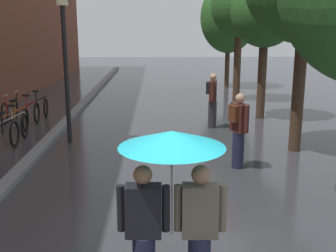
{
  "coord_description": "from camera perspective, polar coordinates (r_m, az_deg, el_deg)",
  "views": [
    {
      "loc": [
        -0.23,
        -3.6,
        3.09
      ],
      "look_at": [
        -0.03,
        3.68,
        1.35
      ],
      "focal_mm": 44.69,
      "sensor_mm": 36.0,
      "label": 1
    }
  ],
  "objects": [
    {
      "name": "kerb_strip",
      "position": [
        14.25,
        -13.58,
        0.79
      ],
      "size": [
        0.3,
        36.0,
        0.12
      ],
      "primitive_type": "cube",
      "color": "slate",
      "rests_on": "ground"
    },
    {
      "name": "street_tree_2",
      "position": [
        14.5,
        13.13,
        14.97
      ],
      "size": [
        2.26,
        2.26,
        4.8
      ],
      "color": "#473323",
      "rests_on": "ground"
    },
    {
      "name": "street_tree_3",
      "position": [
        17.93,
        9.72,
        15.78
      ],
      "size": [
        2.33,
        2.33,
        5.23
      ],
      "color": "#473323",
      "rests_on": "ground"
    },
    {
      "name": "street_tree_4",
      "position": [
        21.88,
        8.28,
        14.47
      ],
      "size": [
        2.85,
        2.85,
        5.32
      ],
      "color": "#473323",
      "rests_on": "ground"
    },
    {
      "name": "parked_bicycle_5",
      "position": [
        12.63,
        -21.26,
        0.1
      ],
      "size": [
        1.13,
        0.78,
        0.96
      ],
      "color": "black",
      "rests_on": "ground"
    },
    {
      "name": "parked_bicycle_6",
      "position": [
        13.41,
        -20.99,
        0.86
      ],
      "size": [
        1.13,
        0.77,
        0.96
      ],
      "color": "black",
      "rests_on": "ground"
    },
    {
      "name": "parked_bicycle_7",
      "position": [
        14.35,
        -19.45,
        1.77
      ],
      "size": [
        1.11,
        0.75,
        0.96
      ],
      "color": "black",
      "rests_on": "ground"
    },
    {
      "name": "parked_bicycle_8",
      "position": [
        15.15,
        -18.24,
        2.44
      ],
      "size": [
        1.15,
        0.81,
        0.96
      ],
      "color": "black",
      "rests_on": "ground"
    },
    {
      "name": "couple_under_umbrella",
      "position": [
        4.63,
        0.52,
        -8.41
      ],
      "size": [
        1.22,
        1.17,
        2.01
      ],
      "color": "#1E233D",
      "rests_on": "ground"
    },
    {
      "name": "street_lamp_post",
      "position": [
        11.33,
        -13.83,
        9.13
      ],
      "size": [
        0.24,
        0.24,
        3.92
      ],
      "color": "black",
      "rests_on": "ground"
    },
    {
      "name": "pedestrian_walking_midground",
      "position": [
        12.99,
        6.07,
        3.66
      ],
      "size": [
        0.37,
        0.58,
        1.69
      ],
      "color": "#2D2D33",
      "rests_on": "ground"
    },
    {
      "name": "pedestrian_walking_far",
      "position": [
        9.31,
        9.59,
        -0.39
      ],
      "size": [
        0.43,
        0.54,
        1.68
      ],
      "color": "#1E233D",
      "rests_on": "ground"
    }
  ]
}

